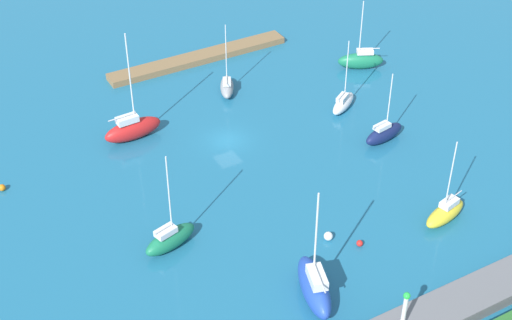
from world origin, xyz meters
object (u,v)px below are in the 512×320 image
harbor_beacon (405,308)px  sailboat_gray_lone_south (227,86)px  sailboat_yellow_east_end (445,212)px  sailboat_white_outer_mooring (343,103)px  mooring_buoy_red (360,243)px  sailboat_green_west_end (170,239)px  sailboat_blue_inner_mooring (314,286)px  sailboat_green_by_breakwater (361,60)px  sailboat_navy_far_south (384,133)px  sailboat_red_center_basin (133,129)px  pier_dock (199,58)px  mooring_buoy_orange (2,188)px  mooring_buoy_white (328,236)px

harbor_beacon → sailboat_gray_lone_south: (-5.19, -39.63, -2.50)m
harbor_beacon → sailboat_yellow_east_end: size_ratio=0.41×
sailboat_white_outer_mooring → mooring_buoy_red: (11.77, 19.76, -0.52)m
sailboat_green_west_end → sailboat_blue_inner_mooring: size_ratio=0.91×
sailboat_green_by_breakwater → sailboat_navy_far_south: bearing=90.0°
sailboat_green_west_end → sailboat_gray_lone_south: sailboat_green_west_end is taller
sailboat_navy_far_south → sailboat_red_center_basin: sailboat_red_center_basin is taller
pier_dock → sailboat_red_center_basin: bearing=41.5°
pier_dock → mooring_buoy_red: 38.14m
pier_dock → harbor_beacon: bearing=83.3°
sailboat_yellow_east_end → sailboat_gray_lone_south: size_ratio=1.05×
pier_dock → sailboat_blue_inner_mooring: 42.48m
mooring_buoy_orange → sailboat_green_west_end: bearing=125.5°
sailboat_green_west_end → sailboat_blue_inner_mooring: 13.97m
sailboat_red_center_basin → mooring_buoy_orange: sailboat_red_center_basin is taller
mooring_buoy_orange → mooring_buoy_red: (-26.11, 23.82, -0.04)m
sailboat_blue_inner_mooring → sailboat_green_by_breakwater: bearing=-24.0°
sailboat_navy_far_south → sailboat_green_by_breakwater: size_ratio=0.91×
mooring_buoy_orange → pier_dock: bearing=-153.4°
sailboat_red_center_basin → harbor_beacon: bearing=-80.6°
sailboat_blue_inner_mooring → harbor_beacon: bearing=-134.2°
pier_dock → mooring_buoy_red: (2.29, 38.07, -0.10)m
harbor_beacon → sailboat_gray_lone_south: 40.04m
harbor_beacon → sailboat_green_by_breakwater: size_ratio=0.41×
sailboat_green_west_end → sailboat_green_by_breakwater: (-33.97, -18.31, 0.09)m
pier_dock → harbor_beacon: 48.68m
pier_dock → sailboat_yellow_east_end: (-6.75, 39.03, 0.50)m
mooring_buoy_white → pier_dock: bearing=-96.8°
harbor_beacon → mooring_buoy_orange: (22.77, -34.02, -2.99)m
pier_dock → sailboat_white_outer_mooring: 20.62m
sailboat_green_west_end → sailboat_gray_lone_south: size_ratio=1.15×
pier_dock → harbor_beacon: size_ratio=6.38×
sailboat_yellow_east_end → mooring_buoy_orange: size_ratio=13.22×
sailboat_gray_lone_south → mooring_buoy_white: (3.85, 27.35, -0.42)m
sailboat_blue_inner_mooring → mooring_buoy_white: 7.49m
sailboat_green_by_breakwater → mooring_buoy_red: size_ratio=14.91×
harbor_beacon → sailboat_yellow_east_end: sailboat_yellow_east_end is taller
sailboat_red_center_basin → mooring_buoy_red: size_ratio=20.69×
sailboat_green_by_breakwater → mooring_buoy_orange: sailboat_green_by_breakwater is taller
pier_dock → sailboat_white_outer_mooring: (-9.47, 18.31, 0.42)m
sailboat_navy_far_south → sailboat_gray_lone_south: bearing=111.0°
sailboat_white_outer_mooring → mooring_buoy_white: size_ratio=10.27×
sailboat_white_outer_mooring → mooring_buoy_orange: (37.88, -4.06, -0.48)m
harbor_beacon → sailboat_green_west_end: sailboat_green_west_end is taller
sailboat_blue_inner_mooring → sailboat_yellow_east_end: 16.30m
sailboat_navy_far_south → mooring_buoy_orange: (38.04, -11.48, -0.64)m
sailboat_green_by_breakwater → harbor_beacon: bearing=85.3°
sailboat_green_west_end → sailboat_green_by_breakwater: sailboat_green_west_end is taller
sailboat_white_outer_mooring → sailboat_red_center_basin: sailboat_red_center_basin is taller
sailboat_white_outer_mooring → sailboat_yellow_east_end: size_ratio=0.94×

